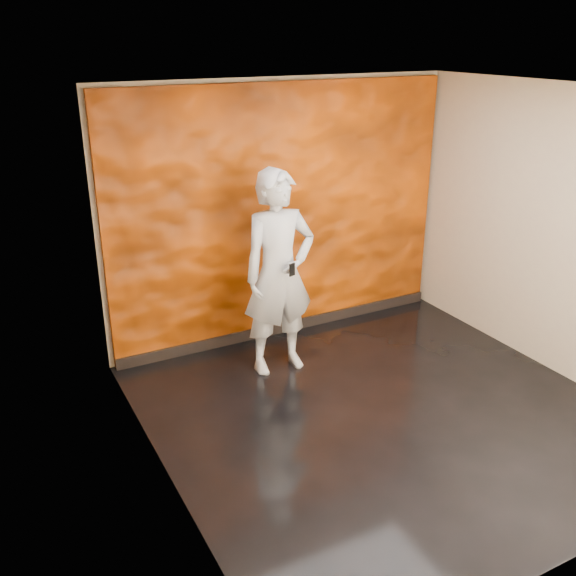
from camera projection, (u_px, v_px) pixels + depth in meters
The scene contains 5 objects.
room at pixel (393, 268), 5.30m from camera, with size 4.02×4.02×2.81m.
feature_wall at pixel (284, 215), 6.91m from camera, with size 3.90×0.06×2.75m, color #F15702.
baseboard at pixel (285, 327), 7.37m from camera, with size 3.90×0.04×0.12m, color black.
man at pixel (279, 273), 6.25m from camera, with size 0.75×0.49×2.05m, color #9FA4AE.
phone at pixel (292, 270), 5.98m from camera, with size 0.07×0.01×0.12m, color black.
Camera 1 is at (-3.09, -3.99, 3.22)m, focal length 40.00 mm.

